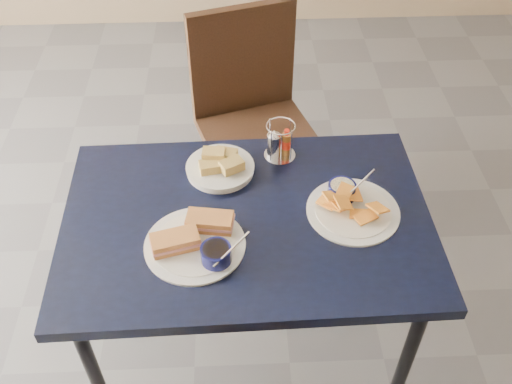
{
  "coord_description": "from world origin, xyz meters",
  "views": [
    {
      "loc": [
        0.19,
        -1.44,
        2.05
      ],
      "look_at": [
        0.25,
        -0.18,
        0.82
      ],
      "focal_mm": 40.0,
      "sensor_mm": 36.0,
      "label": 1
    }
  ],
  "objects_px": {
    "chair_far": "(257,107)",
    "plantain_plate": "(349,204)",
    "sandwich_plate": "(198,240)",
    "dining_table": "(247,232)",
    "bread_basket": "(220,166)",
    "condiment_caddy": "(279,143)"
  },
  "relations": [
    {
      "from": "chair_far",
      "to": "bread_basket",
      "type": "distance_m",
      "value": 0.67
    },
    {
      "from": "sandwich_plate",
      "to": "plantain_plate",
      "type": "height_order",
      "value": "same"
    },
    {
      "from": "condiment_caddy",
      "to": "plantain_plate",
      "type": "bearing_deg",
      "value": -52.44
    },
    {
      "from": "dining_table",
      "to": "condiment_caddy",
      "type": "xyz_separation_m",
      "value": [
        0.12,
        0.29,
        0.13
      ]
    },
    {
      "from": "bread_basket",
      "to": "condiment_caddy",
      "type": "relative_size",
      "value": 1.67
    },
    {
      "from": "chair_far",
      "to": "bread_basket",
      "type": "relative_size",
      "value": 4.35
    },
    {
      "from": "sandwich_plate",
      "to": "plantain_plate",
      "type": "bearing_deg",
      "value": 15.92
    },
    {
      "from": "chair_far",
      "to": "plantain_plate",
      "type": "distance_m",
      "value": 0.87
    },
    {
      "from": "sandwich_plate",
      "to": "plantain_plate",
      "type": "xyz_separation_m",
      "value": [
        0.47,
        0.13,
        -0.0
      ]
    },
    {
      "from": "dining_table",
      "to": "bread_basket",
      "type": "xyz_separation_m",
      "value": [
        -0.08,
        0.22,
        0.09
      ]
    },
    {
      "from": "chair_far",
      "to": "plantain_plate",
      "type": "bearing_deg",
      "value": -72.58
    },
    {
      "from": "dining_table",
      "to": "chair_far",
      "type": "height_order",
      "value": "chair_far"
    },
    {
      "from": "condiment_caddy",
      "to": "dining_table",
      "type": "bearing_deg",
      "value": -112.28
    },
    {
      "from": "sandwich_plate",
      "to": "condiment_caddy",
      "type": "relative_size",
      "value": 2.33
    },
    {
      "from": "sandwich_plate",
      "to": "dining_table",
      "type": "bearing_deg",
      "value": 36.15
    },
    {
      "from": "sandwich_plate",
      "to": "chair_far",
      "type": "bearing_deg",
      "value": 76.9
    },
    {
      "from": "plantain_plate",
      "to": "bread_basket",
      "type": "relative_size",
      "value": 1.29
    },
    {
      "from": "dining_table",
      "to": "bread_basket",
      "type": "distance_m",
      "value": 0.25
    },
    {
      "from": "dining_table",
      "to": "chair_far",
      "type": "relative_size",
      "value": 1.18
    },
    {
      "from": "sandwich_plate",
      "to": "condiment_caddy",
      "type": "bearing_deg",
      "value": 56.14
    },
    {
      "from": "dining_table",
      "to": "plantain_plate",
      "type": "relative_size",
      "value": 3.98
    },
    {
      "from": "bread_basket",
      "to": "chair_far",
      "type": "bearing_deg",
      "value": 76.04
    }
  ]
}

